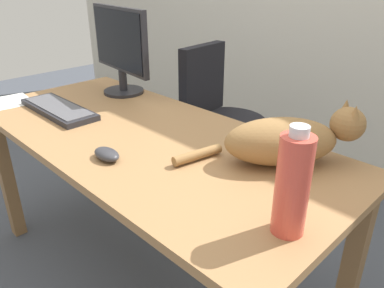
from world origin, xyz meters
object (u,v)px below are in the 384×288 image
at_px(cat, 288,139).
at_px(office_chair, 220,136).
at_px(computer_mouse, 107,154).
at_px(water_bottle, 292,185).
at_px(keyboard, 59,109).
at_px(monitor, 120,48).

bearing_deg(cat, office_chair, 143.54).
height_order(cat, computer_mouse, cat).
distance_m(computer_mouse, water_bottle, 0.64).
bearing_deg(cat, computer_mouse, -136.59).
bearing_deg(cat, keyboard, -162.67).
distance_m(office_chair, water_bottle, 1.39).
bearing_deg(computer_mouse, water_bottle, 8.93).
bearing_deg(monitor, office_chair, 66.77).
bearing_deg(water_bottle, office_chair, 138.03).
bearing_deg(office_chair, water_bottle, -41.97).
distance_m(monitor, computer_mouse, 0.77).
bearing_deg(monitor, cat, -3.93).
bearing_deg(computer_mouse, cat, 43.41).
distance_m(monitor, cat, 1.01).
xyz_separation_m(office_chair, computer_mouse, (0.35, -0.98, 0.35)).
distance_m(keyboard, water_bottle, 1.17).
xyz_separation_m(monitor, computer_mouse, (0.57, -0.47, -0.21)).
distance_m(cat, water_bottle, 0.37).
bearing_deg(keyboard, monitor, 95.28).
bearing_deg(monitor, computer_mouse, -39.41).
relative_size(keyboard, computer_mouse, 4.00).
distance_m(keyboard, cat, 1.01).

